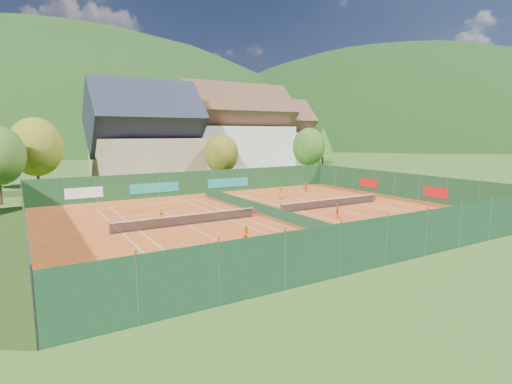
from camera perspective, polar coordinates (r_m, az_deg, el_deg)
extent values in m
plane|color=#31541A|center=(38.28, 1.54, -3.37)|extent=(600.00, 600.00, 0.00)
cube|color=#B54B1A|center=(38.28, 1.54, -3.33)|extent=(40.00, 32.00, 0.01)
cube|color=white|center=(45.82, -15.11, -1.66)|extent=(10.97, 0.06, 0.00)
cube|color=white|center=(24.43, 0.65, -10.16)|extent=(10.97, 0.06, 0.00)
cube|color=white|center=(33.22, -18.59, -5.58)|extent=(0.06, 23.77, 0.00)
cube|color=white|center=(37.01, -1.75, -3.73)|extent=(0.06, 23.77, 0.00)
cube|color=white|center=(33.53, -16.29, -5.35)|extent=(0.06, 23.77, 0.00)
cube|color=white|center=(36.38, -3.64, -3.95)|extent=(0.06, 23.77, 0.00)
cube|color=white|center=(40.65, -12.99, -2.84)|extent=(8.23, 0.06, 0.00)
cube|color=white|center=(29.04, -5.07, -7.16)|extent=(8.23, 0.06, 0.00)
cube|color=white|center=(34.74, -9.70, -4.65)|extent=(0.06, 12.80, 0.00)
cube|color=white|center=(52.38, 1.95, -0.14)|extent=(10.97, 0.06, 0.00)
cube|color=white|center=(35.23, 23.51, -5.06)|extent=(10.97, 0.06, 0.00)
cube|color=white|center=(39.66, 4.61, -2.93)|extent=(0.06, 23.77, 0.00)
cube|color=white|center=(46.79, 15.62, -1.47)|extent=(0.06, 23.77, 0.00)
cube|color=white|center=(40.45, 6.20, -2.73)|extent=(0.06, 23.77, 0.00)
cube|color=white|center=(45.82, 14.44, -1.63)|extent=(0.06, 23.77, 0.00)
cube|color=white|center=(47.92, 5.51, -0.97)|extent=(8.23, 0.06, 0.00)
cube|color=white|center=(38.57, 16.88, -3.60)|extent=(8.23, 0.06, 0.00)
cube|color=white|center=(43.02, 10.58, -2.15)|extent=(0.06, 12.80, 0.00)
cylinder|color=#59595B|center=(32.94, -20.19, -4.89)|extent=(0.10, 0.10, 1.02)
cylinder|color=#59595B|center=(37.36, -0.53, -2.83)|extent=(0.10, 0.10, 1.02)
cube|color=black|center=(34.64, -9.72, -3.93)|extent=(12.80, 0.02, 0.86)
cube|color=white|center=(34.55, -9.74, -3.24)|extent=(12.80, 0.04, 0.06)
cube|color=red|center=(37.49, -0.20, -2.88)|extent=(0.40, 0.04, 0.40)
cylinder|color=#59595B|center=(39.04, 3.53, -2.36)|extent=(0.10, 0.10, 1.02)
cylinder|color=#59595B|center=(47.38, 16.41, -0.78)|extent=(0.10, 0.10, 1.02)
cube|color=black|center=(42.95, 10.59, -1.57)|extent=(12.80, 0.02, 0.86)
cube|color=white|center=(42.87, 10.61, -1.00)|extent=(12.80, 0.04, 0.06)
cube|color=red|center=(47.57, 16.61, -0.82)|extent=(0.40, 0.04, 0.40)
cube|color=#153B23|center=(38.18, 1.54, -2.60)|extent=(0.03, 28.80, 1.00)
cube|color=#153C1C|center=(52.07, -7.94, 1.39)|extent=(40.00, 0.04, 3.00)
cube|color=teal|center=(50.04, -14.24, 0.58)|extent=(6.00, 0.03, 1.20)
cube|color=teal|center=(53.73, -3.98, 1.34)|extent=(6.00, 0.03, 1.20)
cube|color=silver|center=(48.39, -23.34, -0.11)|extent=(4.00, 0.03, 1.20)
cube|color=#12321C|center=(26.24, 20.76, -6.02)|extent=(40.00, 0.04, 3.00)
cube|color=#153B1F|center=(32.23, -30.11, -4.00)|extent=(0.04, 32.00, 3.00)
cube|color=#14371C|center=(51.47, 20.69, 0.84)|extent=(0.04, 32.00, 3.00)
cube|color=#B21414|center=(49.11, 24.28, -0.05)|extent=(0.03, 3.00, 1.20)
cube|color=#B21414|center=(55.35, 15.78, 1.25)|extent=(0.03, 3.00, 1.20)
cube|color=tan|center=(64.09, -15.39, 4.27)|extent=(15.00, 12.00, 7.00)
cube|color=#1E2333|center=(63.99, -15.62, 10.08)|extent=(16.20, 12.00, 12.00)
cube|color=silver|center=(76.73, -2.81, 5.94)|extent=(20.00, 11.00, 9.00)
cube|color=brown|center=(76.76, -2.85, 11.35)|extent=(21.60, 11.00, 11.00)
cube|color=silver|center=(90.80, 2.64, 6.01)|extent=(16.00, 10.00, 8.00)
cube|color=brown|center=(90.76, 2.66, 10.11)|extent=(17.28, 10.00, 10.00)
cylinder|color=#432A18|center=(52.04, -32.71, 0.01)|extent=(0.36, 0.36, 2.80)
cylinder|color=#462C19|center=(57.98, -28.63, 1.22)|extent=(0.36, 0.36, 3.15)
ellipsoid|color=olive|center=(57.67, -28.94, 5.66)|extent=(6.44, 6.44, 7.40)
cylinder|color=#4D311B|center=(60.00, -4.91, 2.09)|extent=(0.36, 0.36, 2.45)
ellipsoid|color=olive|center=(59.72, -4.95, 5.43)|extent=(5.01, 5.01, 5.76)
cylinder|color=#462819|center=(71.28, 7.50, 3.19)|extent=(0.36, 0.36, 2.80)
ellipsoid|color=#2F5E1A|center=(71.03, 7.56, 6.41)|extent=(5.72, 5.72, 6.58)
cylinder|color=#462D19|center=(83.76, 9.47, 4.04)|extent=(0.36, 0.36, 3.15)
cone|color=#265A19|center=(83.54, 9.55, 7.12)|extent=(5.04, 5.04, 5.85)
cylinder|color=#422717|center=(85.40, 1.87, 4.35)|extent=(0.36, 0.36, 3.50)
ellipsoid|color=olive|center=(85.19, 1.89, 7.70)|extent=(7.15, 7.15, 8.22)
ellipsoid|color=black|center=(336.73, -25.43, -0.98)|extent=(440.00, 440.00, 242.00)
ellipsoid|color=black|center=(344.86, 18.48, 0.25)|extent=(380.00, 380.00, 220.40)
cylinder|color=slate|center=(39.62, 27.17, -3.28)|extent=(0.02, 0.02, 0.80)
cylinder|color=slate|center=(39.87, 27.40, -3.23)|extent=(0.02, 0.02, 0.80)
cylinder|color=slate|center=(39.77, 26.80, -3.22)|extent=(0.02, 0.02, 0.80)
cylinder|color=slate|center=(40.02, 27.03, -3.16)|extent=(0.02, 0.02, 0.80)
cube|color=slate|center=(39.79, 27.11, -3.01)|extent=(0.34, 0.34, 0.30)
ellipsoid|color=#CCD833|center=(39.79, 27.12, -2.97)|extent=(0.28, 0.28, 0.16)
sphere|color=#CCD833|center=(31.10, -8.39, -6.13)|extent=(0.07, 0.07, 0.07)
sphere|color=#CCD833|center=(34.80, 20.87, -5.04)|extent=(0.07, 0.07, 0.07)
imported|color=#D96113|center=(25.44, -6.78, -7.99)|extent=(0.55, 0.46, 1.27)
imported|color=#D46312|center=(28.87, -1.36, -6.01)|extent=(0.59, 0.46, 1.21)
imported|color=#D05B12|center=(35.17, -13.39, -3.58)|extent=(0.94, 0.79, 1.26)
imported|color=#FD5216|center=(37.44, 11.54, -2.74)|extent=(0.79, 0.76, 1.32)
imported|color=#E65814|center=(47.54, 3.63, -0.12)|extent=(0.86, 0.70, 1.52)
imported|color=orange|center=(53.43, 7.12, 0.65)|extent=(1.20, 0.41, 1.29)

